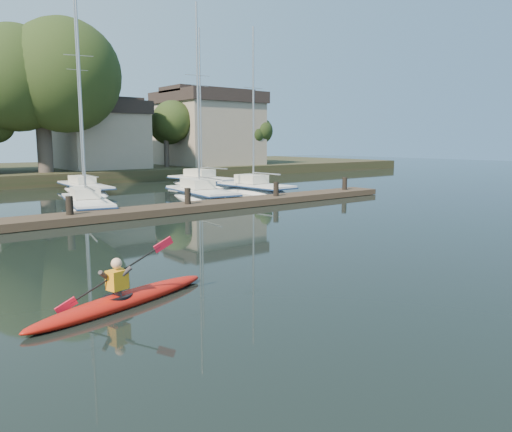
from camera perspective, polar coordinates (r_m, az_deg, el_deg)
ground at (r=13.47m, az=12.31°, el=-7.18°), size 160.00×160.00×0.00m
kayak at (r=11.55m, az=-14.97°, el=-8.98°), size 4.84×1.93×1.55m
dock at (r=24.57m, az=-13.81°, el=0.40°), size 34.00×2.00×1.80m
sailboat_2 at (r=28.00m, az=-18.73°, el=0.40°), size 3.56×8.45×13.63m
sailboat_3 at (r=31.35m, az=-6.30°, el=1.60°), size 3.14×8.31×13.07m
sailboat_4 at (r=34.62m, az=-0.09°, el=2.31°), size 2.51×7.41×12.46m
sailboat_6 at (r=37.64m, az=-18.97°, el=2.40°), size 2.38×9.19×14.47m
sailboat_7 at (r=41.06m, az=-6.02°, el=3.26°), size 3.21×8.72×13.74m
shore at (r=49.82m, az=-25.10°, el=7.39°), size 90.00×25.25×12.75m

